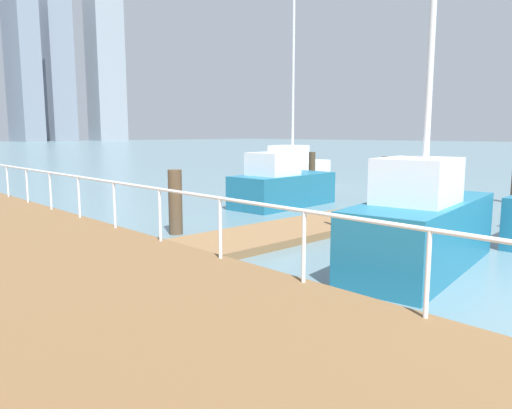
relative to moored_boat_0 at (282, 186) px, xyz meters
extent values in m
plane|color=slate|center=(-3.98, 8.87, -0.72)|extent=(300.00, 300.00, 0.00)
cube|color=olive|center=(-1.60, -3.47, -0.63)|extent=(11.76, 2.00, 0.18)
cylinder|color=white|center=(-7.13, -9.09, 0.21)|extent=(0.06, 0.06, 1.05)
cylinder|color=white|center=(-7.13, -7.20, 0.21)|extent=(0.06, 0.06, 1.05)
cylinder|color=white|center=(-7.13, -5.30, 0.21)|extent=(0.06, 0.06, 1.05)
cylinder|color=white|center=(-7.13, -3.41, 0.21)|extent=(0.06, 0.06, 1.05)
cylinder|color=white|center=(-7.13, -1.52, 0.21)|extent=(0.06, 0.06, 1.05)
cylinder|color=white|center=(-7.13, 0.37, 0.21)|extent=(0.06, 0.06, 1.05)
cylinder|color=white|center=(-7.13, 2.27, 0.21)|extent=(0.06, 0.06, 1.05)
cylinder|color=white|center=(-7.13, 4.16, 0.21)|extent=(0.06, 0.06, 1.05)
cylinder|color=white|center=(-7.13, 6.05, 0.21)|extent=(0.06, 0.06, 1.05)
cylinder|color=white|center=(-7.13, -2.46, 0.73)|extent=(0.06, 24.61, 0.06)
cylinder|color=#473826|center=(6.55, -0.09, 0.05)|extent=(0.32, 0.32, 1.53)
cylinder|color=brown|center=(-5.42, -1.44, 0.10)|extent=(0.35, 0.35, 1.64)
cylinder|color=#473826|center=(3.05, 1.19, 0.18)|extent=(0.27, 0.27, 1.79)
cube|color=#1E6B8C|center=(0.09, 0.01, -0.16)|extent=(4.13, 2.00, 1.13)
cube|color=white|center=(-0.48, -0.04, 0.79)|extent=(1.53, 1.46, 0.77)
cube|color=white|center=(4.90, 3.95, -0.11)|extent=(4.85, 2.45, 1.22)
cube|color=white|center=(4.58, 3.90, 0.89)|extent=(1.80, 1.58, 0.77)
cylinder|color=silver|center=(4.90, 3.95, 4.87)|extent=(0.12, 0.12, 8.74)
cube|color=#1E6B8C|center=(-3.85, -7.30, -0.07)|extent=(4.53, 2.19, 1.30)
cube|color=white|center=(-4.23, -7.36, 0.98)|extent=(1.70, 1.44, 0.82)
cylinder|color=silver|center=(-3.85, -7.30, 3.15)|extent=(0.12, 0.12, 5.15)
cube|color=gray|center=(41.55, 148.80, 20.43)|extent=(7.16, 13.21, 42.30)
cube|color=gray|center=(53.39, 151.35, 21.69)|extent=(7.80, 8.68, 44.81)
cube|color=#8C939E|center=(68.95, 149.38, 42.22)|extent=(10.75, 12.80, 85.88)
camera|label=1|loc=(-12.33, -11.68, 1.83)|focal=34.17mm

